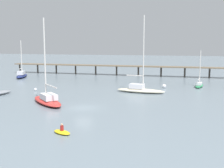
{
  "coord_description": "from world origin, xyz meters",
  "views": [
    {
      "loc": [
        15.48,
        -39.15,
        9.51
      ],
      "look_at": [
        0.0,
        15.63,
        1.5
      ],
      "focal_mm": 45.69,
      "sensor_mm": 36.0,
      "label": 1
    }
  ],
  "objects_px": {
    "pier": "(182,65)",
    "sailboat_red": "(47,99)",
    "sailboat_navy": "(22,75)",
    "sailboat_green": "(199,84)",
    "dinghy_yellow": "(62,132)",
    "mooring_buoy_near": "(35,89)",
    "mooring_buoy_outer": "(164,86)",
    "sailboat_cream": "(140,89)"
  },
  "relations": [
    {
      "from": "pier",
      "to": "sailboat_red",
      "type": "xyz_separation_m",
      "value": [
        -19.41,
        -43.58,
        -2.71
      ]
    },
    {
      "from": "pier",
      "to": "sailboat_navy",
      "type": "relative_size",
      "value": 7.85
    },
    {
      "from": "sailboat_red",
      "to": "sailboat_green",
      "type": "bearing_deg",
      "value": 47.32
    },
    {
      "from": "dinghy_yellow",
      "to": "mooring_buoy_near",
      "type": "distance_m",
      "value": 29.92
    },
    {
      "from": "pier",
      "to": "mooring_buoy_near",
      "type": "xyz_separation_m",
      "value": [
        -27.99,
        -32.84,
        -3.18
      ]
    },
    {
      "from": "mooring_buoy_outer",
      "to": "mooring_buoy_near",
      "type": "relative_size",
      "value": 1.47
    },
    {
      "from": "sailboat_green",
      "to": "mooring_buoy_near",
      "type": "height_order",
      "value": "sailboat_green"
    },
    {
      "from": "sailboat_cream",
      "to": "dinghy_yellow",
      "type": "bearing_deg",
      "value": -96.77
    },
    {
      "from": "sailboat_red",
      "to": "pier",
      "type": "bearing_deg",
      "value": 65.99
    },
    {
      "from": "sailboat_red",
      "to": "mooring_buoy_outer",
      "type": "bearing_deg",
      "value": 52.86
    },
    {
      "from": "sailboat_navy",
      "to": "mooring_buoy_outer",
      "type": "relative_size",
      "value": 12.0
    },
    {
      "from": "sailboat_navy",
      "to": "sailboat_cream",
      "type": "bearing_deg",
      "value": -22.83
    },
    {
      "from": "sailboat_cream",
      "to": "dinghy_yellow",
      "type": "relative_size",
      "value": 5.91
    },
    {
      "from": "sailboat_red",
      "to": "dinghy_yellow",
      "type": "bearing_deg",
      "value": -56.23
    },
    {
      "from": "sailboat_red",
      "to": "mooring_buoy_outer",
      "type": "height_order",
      "value": "sailboat_red"
    },
    {
      "from": "sailboat_cream",
      "to": "mooring_buoy_near",
      "type": "xyz_separation_m",
      "value": [
        -20.92,
        -3.96,
        -0.48
      ]
    },
    {
      "from": "sailboat_navy",
      "to": "mooring_buoy_near",
      "type": "distance_m",
      "value": 25.18
    },
    {
      "from": "sailboat_green",
      "to": "mooring_buoy_outer",
      "type": "height_order",
      "value": "sailboat_green"
    },
    {
      "from": "sailboat_cream",
      "to": "mooring_buoy_outer",
      "type": "distance_m",
      "value": 8.08
    },
    {
      "from": "sailboat_green",
      "to": "mooring_buoy_outer",
      "type": "bearing_deg",
      "value": -150.86
    },
    {
      "from": "pier",
      "to": "sailboat_green",
      "type": "relative_size",
      "value": 10.21
    },
    {
      "from": "pier",
      "to": "dinghy_yellow",
      "type": "xyz_separation_m",
      "value": [
        -10.41,
        -57.05,
        -3.25
      ]
    },
    {
      "from": "sailboat_cream",
      "to": "sailboat_red",
      "type": "distance_m",
      "value": 19.2
    },
    {
      "from": "sailboat_navy",
      "to": "dinghy_yellow",
      "type": "distance_m",
      "value": 55.07
    },
    {
      "from": "sailboat_red",
      "to": "sailboat_green",
      "type": "relative_size",
      "value": 1.67
    },
    {
      "from": "dinghy_yellow",
      "to": "sailboat_cream",
      "type": "bearing_deg",
      "value": 83.23
    },
    {
      "from": "mooring_buoy_near",
      "to": "sailboat_cream",
      "type": "bearing_deg",
      "value": 10.72
    },
    {
      "from": "sailboat_red",
      "to": "sailboat_cream",
      "type": "bearing_deg",
      "value": 49.97
    },
    {
      "from": "sailboat_cream",
      "to": "mooring_buoy_near",
      "type": "distance_m",
      "value": 21.3
    },
    {
      "from": "mooring_buoy_near",
      "to": "dinghy_yellow",
      "type": "bearing_deg",
      "value": -54.02
    },
    {
      "from": "mooring_buoy_outer",
      "to": "pier",
      "type": "bearing_deg",
      "value": 82.21
    },
    {
      "from": "dinghy_yellow",
      "to": "mooring_buoy_outer",
      "type": "bearing_deg",
      "value": 78.09
    },
    {
      "from": "mooring_buoy_outer",
      "to": "mooring_buoy_near",
      "type": "xyz_separation_m",
      "value": [
        -24.99,
        -10.94,
        -0.14
      ]
    },
    {
      "from": "sailboat_green",
      "to": "sailboat_navy",
      "type": "distance_m",
      "value": 48.5
    },
    {
      "from": "mooring_buoy_near",
      "to": "mooring_buoy_outer",
      "type": "bearing_deg",
      "value": 23.64
    },
    {
      "from": "mooring_buoy_outer",
      "to": "mooring_buoy_near",
      "type": "height_order",
      "value": "mooring_buoy_outer"
    },
    {
      "from": "sailboat_red",
      "to": "dinghy_yellow",
      "type": "relative_size",
      "value": 5.36
    },
    {
      "from": "sailboat_navy",
      "to": "mooring_buoy_near",
      "type": "xyz_separation_m",
      "value": [
        15.95,
        -19.48,
        -0.48
      ]
    },
    {
      "from": "sailboat_cream",
      "to": "mooring_buoy_outer",
      "type": "height_order",
      "value": "sailboat_cream"
    },
    {
      "from": "pier",
      "to": "sailboat_green",
      "type": "distance_m",
      "value": 18.56
    },
    {
      "from": "sailboat_cream",
      "to": "sailboat_red",
      "type": "height_order",
      "value": "sailboat_cream"
    },
    {
      "from": "sailboat_green",
      "to": "sailboat_navy",
      "type": "xyz_separation_m",
      "value": [
        -48.29,
        4.44,
        0.23
      ]
    }
  ]
}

